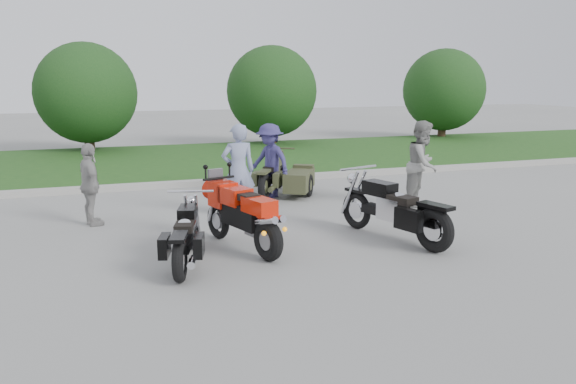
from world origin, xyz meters
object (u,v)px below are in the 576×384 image
object	(u,v)px
cruiser_right	(398,213)
person_grey	(423,164)
person_stripe	(238,170)
sportbike_red	(243,213)
person_denim	(270,161)
person_back	(90,185)
cruiser_sidecar	(288,179)
cruiser_left	(186,239)

from	to	relation	value
cruiser_right	person_grey	distance (m)	2.88
person_stripe	sportbike_red	bearing A→B (deg)	77.97
person_denim	person_back	bearing A→B (deg)	-102.01
sportbike_red	person_grey	distance (m)	4.82
sportbike_red	cruiser_sidecar	bearing A→B (deg)	43.69
sportbike_red	person_back	distance (m)	3.36
person_grey	cruiser_right	bearing A→B (deg)	-169.74
sportbike_red	person_denim	size ratio (longest dim) A/B	1.23
sportbike_red	cruiser_left	size ratio (longest dim) A/B	1.01
cruiser_right	person_stripe	xyz separation A→B (m)	(-2.13, 2.62, 0.44)
cruiser_left	cruiser_right	world-z (taller)	cruiser_right
cruiser_sidecar	person_stripe	xyz separation A→B (m)	(-1.56, -1.53, 0.53)
cruiser_sidecar	person_back	bearing A→B (deg)	-131.80
sportbike_red	cruiser_left	xyz separation A→B (m)	(-1.00, -0.51, -0.19)
person_grey	cruiser_left	bearing A→B (deg)	163.48
person_denim	person_grey	bearing A→B (deg)	24.05
person_stripe	person_back	bearing A→B (deg)	-3.05
person_stripe	person_grey	world-z (taller)	person_stripe
person_denim	cruiser_left	bearing A→B (deg)	-62.49
sportbike_red	person_stripe	bearing A→B (deg)	59.94
person_grey	cruiser_sidecar	bearing A→B (deg)	101.04
sportbike_red	cruiser_sidecar	size ratio (longest dim) A/B	1.01
person_grey	person_back	size ratio (longest dim) A/B	1.19
cruiser_left	person_denim	world-z (taller)	person_denim
cruiser_left	person_denim	size ratio (longest dim) A/B	1.22
cruiser_right	person_denim	distance (m)	4.29
person_back	cruiser_right	bearing A→B (deg)	-134.66
cruiser_left	person_grey	xyz separation A→B (m)	(5.45, 2.34, 0.51)
cruiser_right	person_back	distance (m)	5.67
cruiser_right	person_back	xyz separation A→B (m)	(-4.94, 2.77, 0.29)
cruiser_sidecar	person_back	world-z (taller)	person_back
sportbike_red	person_back	xyz separation A→B (m)	(-2.32, 2.42, 0.17)
cruiser_left	person_stripe	world-z (taller)	person_stripe
cruiser_sidecar	person_back	size ratio (longest dim) A/B	1.33
sportbike_red	person_denim	bearing A→B (deg)	49.07
sportbike_red	cruiser_left	world-z (taller)	sportbike_red
cruiser_sidecar	person_denim	xyz separation A→B (m)	(-0.44, 0.00, 0.45)
cruiser_sidecar	cruiser_left	bearing A→B (deg)	-94.51
sportbike_red	cruiser_sidecar	xyz separation A→B (m)	(2.05, 3.79, -0.20)
cruiser_right	cruiser_sidecar	distance (m)	4.19
person_stripe	cruiser_sidecar	bearing A→B (deg)	-135.51
sportbike_red	person_stripe	world-z (taller)	person_stripe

